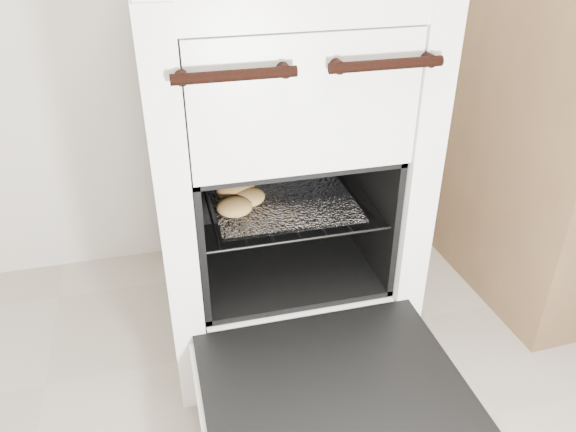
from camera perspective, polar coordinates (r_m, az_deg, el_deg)
name	(u,v)px	position (r m, az deg, el deg)	size (l,w,h in m)	color
stove	(274,171)	(1.38, -1.44, 4.54)	(0.57, 0.64, 0.88)	white
oven_door	(332,387)	(1.14, 4.47, -16.91)	(0.52, 0.40, 0.04)	black
oven_rack	(280,198)	(1.34, -0.81, 1.83)	(0.42, 0.40, 0.01)	black
foil_sheet	(282,200)	(1.32, -0.61, 1.66)	(0.32, 0.29, 0.01)	white
baked_rolls	(236,191)	(1.31, -5.30, 2.50)	(0.15, 0.25, 0.05)	tan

